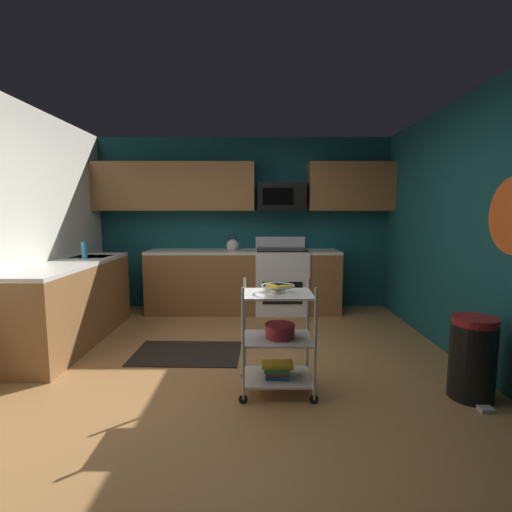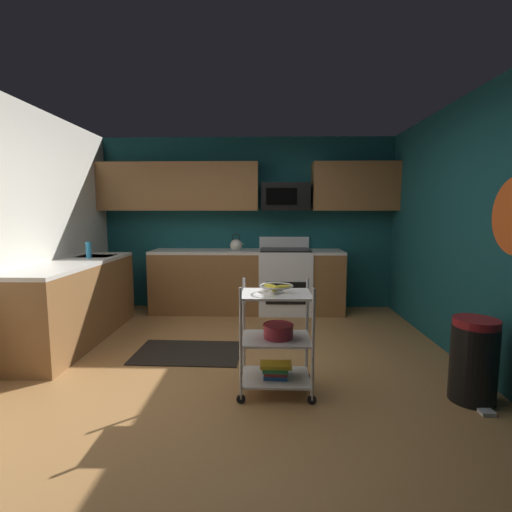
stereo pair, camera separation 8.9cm
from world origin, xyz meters
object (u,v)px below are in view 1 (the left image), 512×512
at_px(oven_range, 282,280).
at_px(kettle, 233,245).
at_px(trash_can, 473,358).
at_px(fruit_bowl, 278,287).
at_px(rolling_cart, 278,338).
at_px(mixing_bowl_large, 280,330).
at_px(dish_soap_bottle, 85,250).
at_px(microwave, 282,197).
at_px(book_stack, 278,369).

xyz_separation_m(oven_range, kettle, (-0.72, -0.00, 0.52)).
bearing_deg(trash_can, fruit_bowl, 176.02).
height_order(rolling_cart, kettle, kettle).
xyz_separation_m(mixing_bowl_large, dish_soap_bottle, (-2.26, 1.49, 0.50)).
xyz_separation_m(microwave, mixing_bowl_large, (-0.18, -2.59, -1.18)).
distance_m(oven_range, trash_can, 2.92).
bearing_deg(book_stack, dish_soap_bottle, 146.37).
bearing_deg(microwave, trash_can, -63.54).
xyz_separation_m(microwave, dish_soap_bottle, (-2.44, -1.10, -0.68)).
bearing_deg(trash_can, book_stack, 176.02).
relative_size(microwave, fruit_bowl, 2.57).
distance_m(rolling_cart, kettle, 2.59).
relative_size(microwave, trash_can, 1.06).
xyz_separation_m(kettle, trash_can, (2.06, -2.59, -0.67)).
bearing_deg(oven_range, dish_soap_bottle, -157.78).
height_order(kettle, trash_can, kettle).
relative_size(oven_range, book_stack, 4.28).
relative_size(fruit_bowl, dish_soap_bottle, 1.36).
distance_m(mixing_bowl_large, kettle, 2.58).
height_order(rolling_cart, mixing_bowl_large, rolling_cart).
xyz_separation_m(mixing_bowl_large, book_stack, (-0.02, -0.00, -0.33)).
xyz_separation_m(mixing_bowl_large, trash_can, (1.52, -0.11, -0.19)).
xyz_separation_m(dish_soap_bottle, trash_can, (3.78, -1.60, -0.69)).
xyz_separation_m(rolling_cart, kettle, (-0.52, 2.48, 0.54)).
distance_m(rolling_cart, dish_soap_bottle, 2.75).
bearing_deg(mixing_bowl_large, book_stack, -180.00).
bearing_deg(rolling_cart, book_stack, 180.00).
height_order(microwave, trash_can, microwave).
distance_m(mixing_bowl_large, dish_soap_bottle, 2.75).
height_order(oven_range, kettle, kettle).
height_order(rolling_cart, trash_can, rolling_cart).
height_order(microwave, mixing_bowl_large, microwave).
bearing_deg(microwave, book_stack, -94.36).
bearing_deg(dish_soap_bottle, fruit_bowl, -33.63).
distance_m(book_stack, kettle, 2.66).
height_order(microwave, fruit_bowl, microwave).
bearing_deg(rolling_cart, oven_range, 85.44).
xyz_separation_m(rolling_cart, fruit_bowl, (-0.00, 0.00, 0.42)).
relative_size(mixing_bowl_large, kettle, 0.95).
height_order(mixing_bowl_large, trash_can, trash_can).
xyz_separation_m(fruit_bowl, book_stack, (0.00, 0.00, -0.69)).
relative_size(oven_range, rolling_cart, 1.20).
xyz_separation_m(book_stack, trash_can, (1.54, -0.11, 0.14)).
xyz_separation_m(rolling_cart, dish_soap_bottle, (-2.24, 1.49, 0.57)).
bearing_deg(oven_range, rolling_cart, -94.56).
distance_m(fruit_bowl, book_stack, 0.69).
distance_m(mixing_bowl_large, book_stack, 0.33).
height_order(oven_range, microwave, microwave).
bearing_deg(mixing_bowl_large, kettle, 102.24).
bearing_deg(trash_can, mixing_bowl_large, 175.97).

